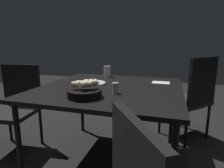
{
  "coord_description": "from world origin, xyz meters",
  "views": [
    {
      "loc": [
        0.48,
        -1.53,
        1.1
      ],
      "look_at": [
        0.01,
        0.03,
        0.74
      ],
      "focal_mm": 30.56,
      "sensor_mm": 36.0,
      "label": 1
    }
  ],
  "objects_px": {
    "bread_basket": "(85,92)",
    "chair_far": "(192,94)",
    "pepper_shaker": "(115,89)",
    "pizza_plate": "(91,83)",
    "beer_glass": "(107,72)",
    "dining_table": "(110,92)",
    "chair_spare": "(16,102)"
  },
  "relations": [
    {
      "from": "bread_basket",
      "to": "chair_far",
      "type": "bearing_deg",
      "value": 51.85
    },
    {
      "from": "bread_basket",
      "to": "pepper_shaker",
      "type": "bearing_deg",
      "value": 41.63
    },
    {
      "from": "pizza_plate",
      "to": "beer_glass",
      "type": "height_order",
      "value": "beer_glass"
    },
    {
      "from": "pizza_plate",
      "to": "pepper_shaker",
      "type": "distance_m",
      "value": 0.4
    },
    {
      "from": "chair_far",
      "to": "pizza_plate",
      "type": "bearing_deg",
      "value": -146.85
    },
    {
      "from": "dining_table",
      "to": "bread_basket",
      "type": "xyz_separation_m",
      "value": [
        -0.08,
        -0.36,
        0.09
      ]
    },
    {
      "from": "beer_glass",
      "to": "bread_basket",
      "type": "bearing_deg",
      "value": -82.4
    },
    {
      "from": "dining_table",
      "to": "beer_glass",
      "type": "xyz_separation_m",
      "value": [
        -0.19,
        0.48,
        0.1
      ]
    },
    {
      "from": "dining_table",
      "to": "beer_glass",
      "type": "distance_m",
      "value": 0.52
    },
    {
      "from": "dining_table",
      "to": "bread_basket",
      "type": "height_order",
      "value": "bread_basket"
    },
    {
      "from": "pizza_plate",
      "to": "chair_far",
      "type": "distance_m",
      "value": 1.14
    },
    {
      "from": "pepper_shaker",
      "to": "beer_glass",
      "type": "bearing_deg",
      "value": 113.05
    },
    {
      "from": "pepper_shaker",
      "to": "chair_far",
      "type": "height_order",
      "value": "chair_far"
    },
    {
      "from": "pepper_shaker",
      "to": "chair_far",
      "type": "distance_m",
      "value": 1.11
    },
    {
      "from": "pizza_plate",
      "to": "chair_far",
      "type": "xyz_separation_m",
      "value": [
        0.94,
        0.62,
        -0.2
      ]
    },
    {
      "from": "dining_table",
      "to": "beer_glass",
      "type": "bearing_deg",
      "value": 111.35
    },
    {
      "from": "dining_table",
      "to": "pepper_shaker",
      "type": "distance_m",
      "value": 0.24
    },
    {
      "from": "pepper_shaker",
      "to": "pizza_plate",
      "type": "bearing_deg",
      "value": 139.46
    },
    {
      "from": "pizza_plate",
      "to": "bread_basket",
      "type": "height_order",
      "value": "bread_basket"
    },
    {
      "from": "dining_table",
      "to": "pizza_plate",
      "type": "distance_m",
      "value": 0.22
    },
    {
      "from": "dining_table",
      "to": "bread_basket",
      "type": "bearing_deg",
      "value": -101.98
    },
    {
      "from": "dining_table",
      "to": "chair_far",
      "type": "relative_size",
      "value": 1.24
    },
    {
      "from": "dining_table",
      "to": "chair_spare",
      "type": "relative_size",
      "value": 1.36
    },
    {
      "from": "beer_glass",
      "to": "pepper_shaker",
      "type": "relative_size",
      "value": 1.44
    },
    {
      "from": "bread_basket",
      "to": "chair_spare",
      "type": "xyz_separation_m",
      "value": [
        -0.93,
        0.32,
        -0.26
      ]
    },
    {
      "from": "dining_table",
      "to": "pepper_shaker",
      "type": "xyz_separation_m",
      "value": [
        0.1,
        -0.2,
        0.09
      ]
    },
    {
      "from": "bread_basket",
      "to": "pepper_shaker",
      "type": "relative_size",
      "value": 2.91
    },
    {
      "from": "chair_spare",
      "to": "bread_basket",
      "type": "bearing_deg",
      "value": -19.21
    },
    {
      "from": "pizza_plate",
      "to": "chair_spare",
      "type": "relative_size",
      "value": 0.3
    },
    {
      "from": "dining_table",
      "to": "pizza_plate",
      "type": "relative_size",
      "value": 4.51
    },
    {
      "from": "pizza_plate",
      "to": "pepper_shaker",
      "type": "xyz_separation_m",
      "value": [
        0.31,
        -0.26,
        0.03
      ]
    },
    {
      "from": "pepper_shaker",
      "to": "chair_far",
      "type": "relative_size",
      "value": 0.09
    }
  ]
}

